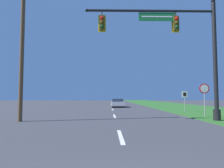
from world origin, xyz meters
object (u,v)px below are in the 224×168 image
stop_sign (204,92)px  utility_pole_near (22,38)px  signal_mast (184,46)px  car_ahead (118,103)px  route_sign_post (185,97)px

stop_sign → utility_pole_near: bearing=-169.2°
signal_mast → utility_pole_near: (-10.36, 0.01, 0.44)m
signal_mast → stop_sign: 4.58m
signal_mast → utility_pole_near: bearing=179.9°
car_ahead → signal_mast: bearing=-78.5°
car_ahead → stop_sign: bearing=-67.9°
car_ahead → utility_pole_near: bearing=-111.9°
signal_mast → utility_pole_near: size_ratio=0.84×
car_ahead → utility_pole_near: utility_pole_near is taller
signal_mast → route_sign_post: 8.30m
car_ahead → stop_sign: 15.89m
stop_sign → utility_pole_near: size_ratio=0.24×
stop_sign → route_sign_post: stop_sign is taller
car_ahead → route_sign_post: size_ratio=2.21×
utility_pole_near → route_sign_post: bearing=28.5°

